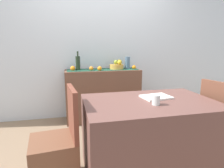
# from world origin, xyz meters

# --- Properties ---
(ground_plane) EXTENTS (6.40, 6.40, 0.02)m
(ground_plane) POSITION_xyz_m (0.00, 0.00, -0.01)
(ground_plane) COLOR #866C53
(ground_plane) RESTS_ON ground
(room_wall_rear) EXTENTS (6.40, 0.06, 2.70)m
(room_wall_rear) POSITION_xyz_m (0.00, 1.18, 1.35)
(room_wall_rear) COLOR silver
(room_wall_rear) RESTS_ON ground
(sideboard_console) EXTENTS (1.23, 0.42, 0.86)m
(sideboard_console) POSITION_xyz_m (0.03, 0.92, 0.43)
(sideboard_console) COLOR brown
(sideboard_console) RESTS_ON ground
(table_runner) EXTENTS (1.16, 0.32, 0.01)m
(table_runner) POSITION_xyz_m (0.03, 0.92, 0.86)
(table_runner) COLOR #1E4C38
(table_runner) RESTS_ON sideboard_console
(fruit_bowl) EXTENTS (0.23, 0.23, 0.08)m
(fruit_bowl) POSITION_xyz_m (0.26, 0.92, 0.90)
(fruit_bowl) COLOR gold
(fruit_bowl) RESTS_ON table_runner
(apple_front) EXTENTS (0.07, 0.07, 0.07)m
(apple_front) POSITION_xyz_m (0.25, 0.93, 0.98)
(apple_front) COLOR #8EA434
(apple_front) RESTS_ON fruit_bowl
(apple_right) EXTENTS (0.08, 0.08, 0.08)m
(apple_right) POSITION_xyz_m (0.32, 0.95, 0.98)
(apple_right) COLOR gold
(apple_right) RESTS_ON fruit_bowl
(apple_upper) EXTENTS (0.07, 0.07, 0.07)m
(apple_upper) POSITION_xyz_m (0.30, 0.86, 0.98)
(apple_upper) COLOR gold
(apple_upper) RESTS_ON fruit_bowl
(wine_bottle) EXTENTS (0.07, 0.07, 0.31)m
(wine_bottle) POSITION_xyz_m (-0.37, 0.92, 0.98)
(wine_bottle) COLOR #21301E
(wine_bottle) RESTS_ON sideboard_console
(ceramic_vase) EXTENTS (0.08, 0.08, 0.21)m
(ceramic_vase) POSITION_xyz_m (0.45, 0.92, 0.96)
(ceramic_vase) COLOR slate
(ceramic_vase) RESTS_ON sideboard_console
(orange_loose_far) EXTENTS (0.08, 0.08, 0.08)m
(orange_loose_far) POSITION_xyz_m (-0.46, 0.90, 0.90)
(orange_loose_far) COLOR orange
(orange_loose_far) RESTS_ON sideboard_console
(orange_loose_mid) EXTENTS (0.07, 0.07, 0.07)m
(orange_loose_mid) POSITION_xyz_m (-0.17, 0.85, 0.89)
(orange_loose_mid) COLOR orange
(orange_loose_mid) RESTS_ON sideboard_console
(orange_loose_near_bowl) EXTENTS (0.07, 0.07, 0.07)m
(orange_loose_near_bowl) POSITION_xyz_m (-0.04, 0.81, 0.89)
(orange_loose_near_bowl) COLOR orange
(orange_loose_near_bowl) RESTS_ON sideboard_console
(orange_loose_end) EXTENTS (0.07, 0.07, 0.07)m
(orange_loose_end) POSITION_xyz_m (0.56, 0.87, 0.89)
(orange_loose_end) COLOR orange
(orange_loose_end) RESTS_ON sideboard_console
(dining_table) EXTENTS (1.24, 0.82, 0.74)m
(dining_table) POSITION_xyz_m (0.21, -0.57, 0.37)
(dining_table) COLOR brown
(dining_table) RESTS_ON ground
(open_book) EXTENTS (0.31, 0.25, 0.02)m
(open_book) POSITION_xyz_m (0.32, -0.48, 0.75)
(open_book) COLOR white
(open_book) RESTS_ON dining_table
(coffee_cup) EXTENTS (0.07, 0.07, 0.09)m
(coffee_cup) POSITION_xyz_m (0.21, -0.70, 0.79)
(coffee_cup) COLOR silver
(coffee_cup) RESTS_ON dining_table
(chair_near_window) EXTENTS (0.44, 0.44, 0.90)m
(chair_near_window) POSITION_xyz_m (-0.67, -0.57, 0.27)
(chair_near_window) COLOR brown
(chair_near_window) RESTS_ON ground
(chair_by_corner) EXTENTS (0.48, 0.48, 0.90)m
(chair_by_corner) POSITION_xyz_m (1.10, -0.57, 0.27)
(chair_by_corner) COLOR brown
(chair_by_corner) RESTS_ON ground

